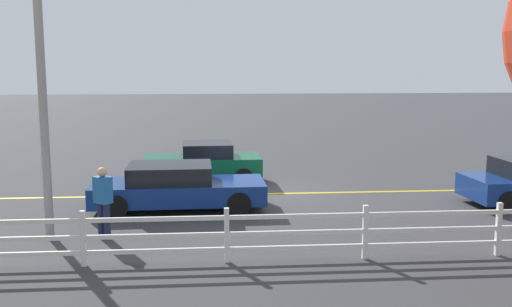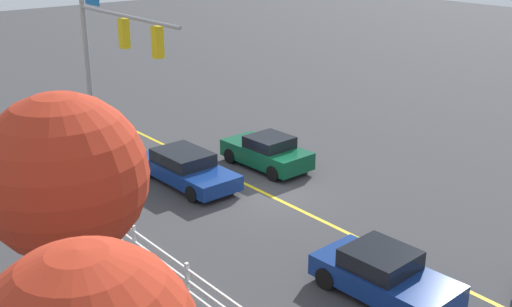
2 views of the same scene
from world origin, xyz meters
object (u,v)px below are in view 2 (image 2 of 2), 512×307
at_px(car_1, 384,275).
at_px(pedestrian, 105,165).
at_px(car_2, 186,168).
at_px(tree_1, 64,178).
at_px(car_3, 267,152).

xyz_separation_m(car_1, pedestrian, (11.81, 2.36, 0.28)).
bearing_deg(car_2, car_1, -3.07).
xyz_separation_m(car_1, tree_1, (2.97, 7.47, 3.86)).
relative_size(car_1, tree_1, 0.64).
distance_m(car_3, tree_1, 13.69).
xyz_separation_m(car_3, tree_1, (-6.59, 11.37, 3.84)).
xyz_separation_m(car_1, car_3, (9.56, -3.91, 0.02)).
bearing_deg(car_1, tree_1, -114.84).
bearing_deg(car_3, car_2, 76.61).
bearing_deg(car_2, pedestrian, -121.40).
relative_size(pedestrian, tree_1, 0.26).
distance_m(car_2, tree_1, 11.35).
bearing_deg(tree_1, car_1, -111.67).
height_order(car_2, pedestrian, pedestrian).
xyz_separation_m(car_2, tree_1, (-7.30, 7.78, 3.88)).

